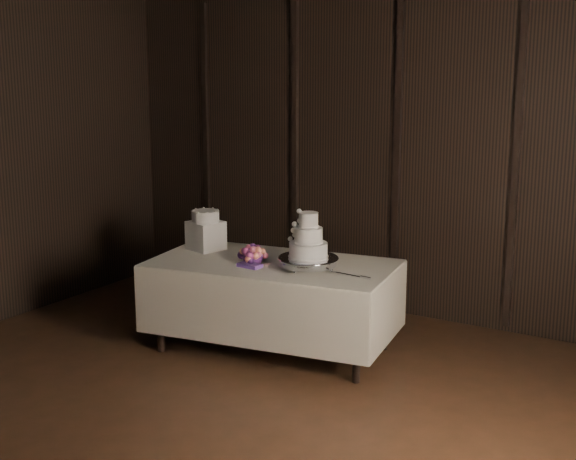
{
  "coord_description": "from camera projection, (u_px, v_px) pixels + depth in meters",
  "views": [
    {
      "loc": [
        2.98,
        -3.33,
        2.43
      ],
      "look_at": [
        -0.29,
        2.01,
        1.05
      ],
      "focal_mm": 50.0,
      "sensor_mm": 36.0,
      "label": 1
    }
  ],
  "objects": [
    {
      "name": "room",
      "position": [
        145.0,
        223.0,
        4.5
      ],
      "size": [
        6.08,
        7.08,
        3.08
      ],
      "color": "black",
      "rests_on": "ground"
    },
    {
      "name": "display_table",
      "position": [
        273.0,
        303.0,
        6.63
      ],
      "size": [
        2.13,
        1.34,
        0.76
      ],
      "rotation": [
        0.0,
        0.0,
        0.16
      ],
      "color": "beige",
      "rests_on": "ground"
    },
    {
      "name": "cake_stand",
      "position": [
        308.0,
        263.0,
        6.36
      ],
      "size": [
        0.6,
        0.6,
        0.09
      ],
      "primitive_type": "cylinder",
      "rotation": [
        0.0,
        0.0,
        -0.29
      ],
      "color": "silver",
      "rests_on": "display_table"
    },
    {
      "name": "wedding_cake",
      "position": [
        304.0,
        240.0,
        6.32
      ],
      "size": [
        0.34,
        0.3,
        0.37
      ],
      "rotation": [
        0.0,
        0.0,
        -0.18
      ],
      "color": "white",
      "rests_on": "cake_stand"
    },
    {
      "name": "bouquet",
      "position": [
        253.0,
        255.0,
        6.52
      ],
      "size": [
        0.33,
        0.42,
        0.19
      ],
      "primitive_type": null,
      "rotation": [
        0.0,
        0.0,
        -0.06
      ],
      "color": "#EA627F",
      "rests_on": "display_table"
    },
    {
      "name": "box_pedestal",
      "position": [
        206.0,
        235.0,
        6.97
      ],
      "size": [
        0.32,
        0.32,
        0.25
      ],
      "primitive_type": "cube",
      "rotation": [
        0.0,
        0.0,
        -0.25
      ],
      "color": "white",
      "rests_on": "display_table"
    },
    {
      "name": "small_cake",
      "position": [
        205.0,
        216.0,
        6.93
      ],
      "size": [
        0.25,
        0.25,
        0.1
      ],
      "primitive_type": "cylinder",
      "rotation": [
        0.0,
        0.0,
        0.04
      ],
      "color": "white",
      "rests_on": "box_pedestal"
    },
    {
      "name": "cake_knife",
      "position": [
        345.0,
        274.0,
        6.19
      ],
      "size": [
        0.37,
        0.06,
        0.01
      ],
      "primitive_type": "cube",
      "rotation": [
        0.0,
        0.0,
        -0.1
      ],
      "color": "silver",
      "rests_on": "display_table"
    }
  ]
}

